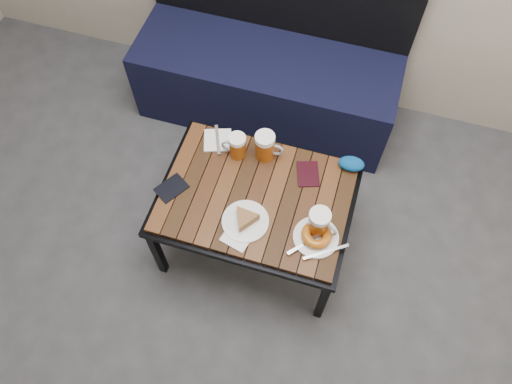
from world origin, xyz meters
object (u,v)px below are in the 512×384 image
(passport_burgundy, at_px, (308,174))
(knit_pouch, at_px, (351,164))
(beer_mug_centre, at_px, (265,146))
(bench, at_px, (267,76))
(plate_pie, at_px, (245,220))
(passport_navy, at_px, (171,188))
(beer_mug_right, at_px, (319,223))
(cafe_table, at_px, (256,200))
(beer_mug_left, at_px, (237,146))
(plate_bagel, at_px, (316,236))

(passport_burgundy, xyz_separation_m, knit_pouch, (0.17, 0.09, 0.02))
(beer_mug_centre, relative_size, knit_pouch, 1.23)
(bench, xyz_separation_m, knit_pouch, (0.55, -0.58, 0.22))
(plate_pie, xyz_separation_m, passport_navy, (-0.35, 0.06, -0.02))
(beer_mug_right, height_order, passport_burgundy, beer_mug_right)
(beer_mug_centre, height_order, knit_pouch, beer_mug_centre)
(cafe_table, xyz_separation_m, passport_burgundy, (0.19, 0.17, 0.05))
(bench, xyz_separation_m, passport_burgundy, (0.38, -0.67, 0.20))
(beer_mug_right, xyz_separation_m, knit_pouch, (0.07, 0.35, -0.05))
(passport_navy, bearing_deg, beer_mug_left, 81.50)
(plate_pie, bearing_deg, passport_burgundy, 57.36)
(bench, xyz_separation_m, plate_pie, (0.18, -0.98, 0.22))
(bench, distance_m, knit_pouch, 0.83)
(beer_mug_right, xyz_separation_m, passport_navy, (-0.65, 0.01, -0.07))
(knit_pouch, bearing_deg, beer_mug_right, -101.34)
(beer_mug_left, height_order, passport_navy, beer_mug_left)
(passport_burgundy, bearing_deg, plate_pie, -140.69)
(beer_mug_left, height_order, knit_pouch, beer_mug_left)
(beer_mug_centre, distance_m, passport_burgundy, 0.22)
(cafe_table, bearing_deg, passport_burgundy, 41.53)
(plate_bagel, relative_size, passport_burgundy, 1.80)
(bench, height_order, passport_burgundy, bench)
(bench, bearing_deg, plate_pie, -79.36)
(cafe_table, relative_size, beer_mug_left, 6.76)
(beer_mug_left, relative_size, passport_navy, 0.95)
(passport_navy, bearing_deg, beer_mug_right, 30.97)
(beer_mug_left, distance_m, passport_burgundy, 0.34)
(passport_navy, bearing_deg, plate_pie, 22.18)
(knit_pouch, bearing_deg, beer_mug_centre, -172.49)
(beer_mug_right, height_order, passport_navy, beer_mug_right)
(beer_mug_right, bearing_deg, plate_pie, -155.28)
(cafe_table, relative_size, beer_mug_right, 5.90)
(beer_mug_centre, relative_size, passport_navy, 1.09)
(plate_bagel, xyz_separation_m, knit_pouch, (0.07, 0.38, 0.00))
(passport_navy, distance_m, passport_burgundy, 0.60)
(cafe_table, height_order, passport_navy, passport_navy)
(beer_mug_right, bearing_deg, passport_burgundy, 127.17)
(bench, height_order, beer_mug_centre, bench)
(bench, distance_m, beer_mug_centre, 0.71)
(passport_navy, distance_m, knit_pouch, 0.79)
(beer_mug_left, xyz_separation_m, passport_burgundy, (0.33, -0.01, -0.06))
(passport_navy, relative_size, passport_burgundy, 1.00)
(beer_mug_centre, bearing_deg, plate_pie, -90.78)
(knit_pouch, bearing_deg, plate_pie, -132.71)
(bench, relative_size, plate_bagel, 5.95)
(bench, height_order, knit_pouch, bench)
(cafe_table, xyz_separation_m, beer_mug_left, (-0.14, 0.18, 0.11))
(passport_burgundy, height_order, knit_pouch, knit_pouch)
(plate_bagel, bearing_deg, bench, 116.56)
(plate_pie, bearing_deg, cafe_table, 87.78)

